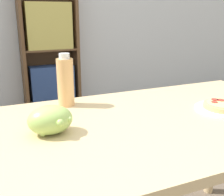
% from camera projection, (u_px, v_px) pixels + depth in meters
% --- Properties ---
extents(wall_back, '(8.00, 0.05, 2.60)m').
position_uv_depth(wall_back, '(32.00, 2.00, 3.29)').
color(wall_back, silver).
rests_on(wall_back, ground_plane).
extents(dining_table, '(1.39, 0.83, 0.76)m').
position_uv_depth(dining_table, '(164.00, 138.00, 1.18)').
color(dining_table, '#D1B27F').
rests_on(dining_table, ground_plane).
extents(pizza_on_plate, '(0.24, 0.24, 0.04)m').
position_uv_depth(pizza_on_plate, '(223.00, 107.00, 1.23)').
color(pizza_on_plate, white).
rests_on(pizza_on_plate, dining_table).
extents(grape_bunch, '(0.16, 0.15, 0.10)m').
position_uv_depth(grape_bunch, '(50.00, 120.00, 0.98)').
color(grape_bunch, '#A8CC66').
rests_on(grape_bunch, dining_table).
extents(drink_bottle, '(0.08, 0.08, 0.24)m').
position_uv_depth(drink_bottle, '(65.00, 81.00, 1.27)').
color(drink_bottle, '#EFB270').
rests_on(drink_bottle, dining_table).
extents(bookshelf, '(0.67, 0.29, 1.51)m').
position_uv_depth(bookshelf, '(50.00, 55.00, 3.37)').
color(bookshelf, brown).
rests_on(bookshelf, ground_plane).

